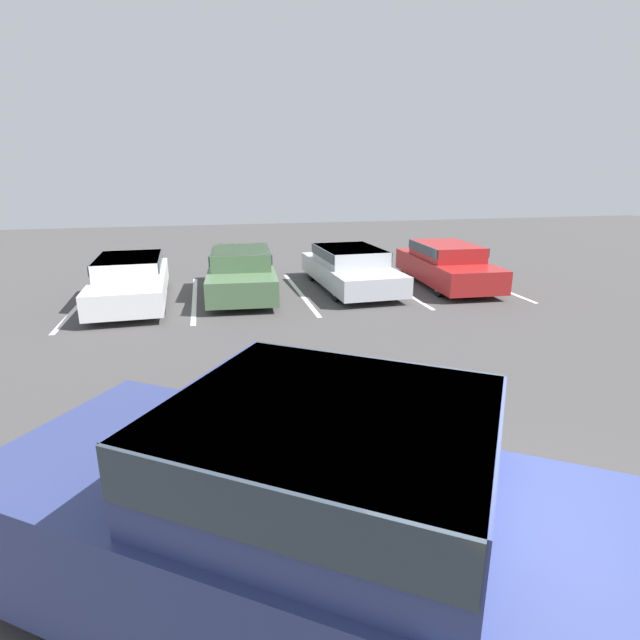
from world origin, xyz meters
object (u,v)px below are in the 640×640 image
object	(u,v)px
parked_sedan_b	(241,271)
parked_sedan_c	(350,267)
pickup_truck	(371,538)
parked_sedan_a	(130,278)
parked_sedan_d	(446,263)

from	to	relation	value
parked_sedan_b	parked_sedan_c	xyz separation A→B (m)	(3.17, 0.04, -0.03)
pickup_truck	parked_sedan_a	world-z (taller)	pickup_truck
parked_sedan_b	parked_sedan_d	distance (m)	6.13
parked_sedan_b	parked_sedan_d	bearing A→B (deg)	91.79
parked_sedan_c	parked_sedan_a	bearing A→B (deg)	-88.98
pickup_truck	parked_sedan_a	distance (m)	11.28
pickup_truck	parked_sedan_c	size ratio (longest dim) A/B	1.28
parked_sedan_b	parked_sedan_c	size ratio (longest dim) A/B	0.98
pickup_truck	parked_sedan_c	distance (m)	11.64
parked_sedan_d	parked_sedan_c	bearing A→B (deg)	-92.40
parked_sedan_a	parked_sedan_c	distance (m)	6.09
pickup_truck	parked_sedan_d	xyz separation A→B (m)	(6.07, 10.94, -0.27)
parked_sedan_b	parked_sedan_c	world-z (taller)	parked_sedan_b
parked_sedan_b	parked_sedan_d	size ratio (longest dim) A/B	1.02
parked_sedan_c	parked_sedan_b	bearing A→B (deg)	-91.29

